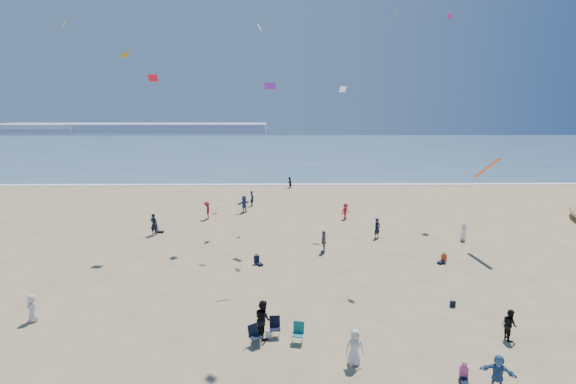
{
  "coord_description": "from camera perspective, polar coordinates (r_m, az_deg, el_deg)",
  "views": [
    {
      "loc": [
        1.66,
        -17.51,
        11.29
      ],
      "look_at": [
        2.0,
        8.0,
        6.25
      ],
      "focal_mm": 28.0,
      "sensor_mm": 36.0,
      "label": 1
    }
  ],
  "objects": [
    {
      "name": "chair_cluster",
      "position": [
        22.57,
        -1.5,
        -17.39
      ],
      "size": [
        2.78,
        1.54,
        1.0
      ],
      "color": "black",
      "rests_on": "ground"
    },
    {
      "name": "navy_bag",
      "position": [
        27.75,
        20.19,
        -13.19
      ],
      "size": [
        0.28,
        0.18,
        0.34
      ],
      "primitive_type": "cube",
      "color": "black",
      "rests_on": "ground"
    },
    {
      "name": "seated_group",
      "position": [
        27.59,
        2.44,
        -12.05
      ],
      "size": [
        23.8,
        29.47,
        0.84
      ],
      "color": "white",
      "rests_on": "ground"
    },
    {
      "name": "surf_line",
      "position": [
        63.54,
        -2.24,
        0.96
      ],
      "size": [
        220.0,
        1.2,
        0.08
      ],
      "primitive_type": "cube",
      "color": "white",
      "rests_on": "ground"
    },
    {
      "name": "ground",
      "position": [
        20.9,
        -5.59,
        -21.58
      ],
      "size": [
        220.0,
        220.0,
        0.0
      ],
      "primitive_type": "plane",
      "color": "tan",
      "rests_on": "ground"
    },
    {
      "name": "white_tote",
      "position": [
        23.04,
        -2.42,
        -17.61
      ],
      "size": [
        0.35,
        0.2,
        0.4
      ],
      "primitive_type": "cube",
      "color": "white",
      "rests_on": "ground"
    },
    {
      "name": "kites_aloft",
      "position": [
        32.37,
        13.13,
        17.37
      ],
      "size": [
        38.69,
        39.38,
        28.66
      ],
      "color": "#E5F721",
      "rests_on": "ground"
    },
    {
      "name": "ocean",
      "position": [
        113.09,
        -1.6,
        5.44
      ],
      "size": [
        220.0,
        100.0,
        0.06
      ],
      "primitive_type": "cube",
      "color": "#476B84",
      "rests_on": "ground"
    },
    {
      "name": "standing_flyers",
      "position": [
        36.27,
        0.07,
        -5.57
      ],
      "size": [
        28.98,
        45.01,
        1.91
      ],
      "color": "white",
      "rests_on": "ground"
    },
    {
      "name": "headland_near",
      "position": [
        209.17,
        -30.07,
        6.86
      ],
      "size": [
        40.0,
        14.0,
        2.0
      ],
      "primitive_type": "cube",
      "color": "#7A8EA8",
      "rests_on": "ground"
    },
    {
      "name": "black_backpack",
      "position": [
        24.28,
        -3.3,
        -16.06
      ],
      "size": [
        0.3,
        0.22,
        0.38
      ],
      "primitive_type": "cube",
      "color": "black",
      "rests_on": "ground"
    },
    {
      "name": "headland_far",
      "position": [
        197.63,
        -19.11,
        7.74
      ],
      "size": [
        110.0,
        20.0,
        3.2
      ],
      "primitive_type": "cube",
      "color": "#7A8EA8",
      "rests_on": "ground"
    }
  ]
}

